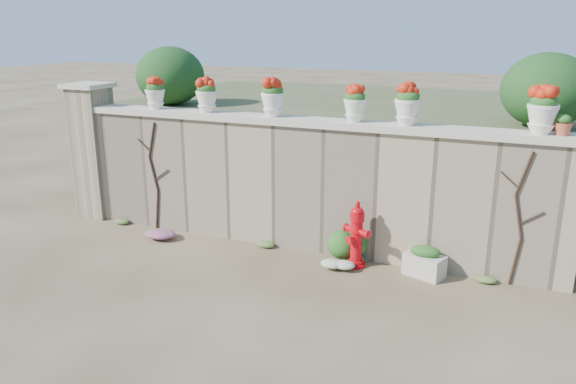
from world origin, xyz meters
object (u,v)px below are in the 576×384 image
at_px(urn_pot_0, 155,93).
at_px(fire_hydrant, 356,234).
at_px(planter_box, 425,262).
at_px(terracotta_pot, 563,126).

bearing_deg(urn_pot_0, fire_hydrant, -6.91).
height_order(planter_box, terracotta_pot, terracotta_pot).
distance_m(planter_box, terracotta_pot, 2.58).
distance_m(urn_pot_0, terracotta_pot, 6.32).
distance_m(fire_hydrant, planter_box, 1.05).
bearing_deg(planter_box, terracotta_pot, 33.79).
height_order(urn_pot_0, terracotta_pot, urn_pot_0).
bearing_deg(urn_pot_0, planter_box, -4.79).
bearing_deg(terracotta_pot, fire_hydrant, -169.97).
bearing_deg(terracotta_pot, planter_box, -165.71).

